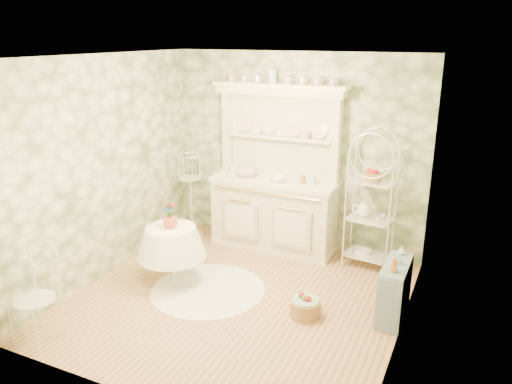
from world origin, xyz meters
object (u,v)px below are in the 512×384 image
at_px(side_shelf, 394,293).
at_px(round_table, 172,252).
at_px(kitchen_dresser, 274,170).
at_px(birdcage_stand, 191,189).
at_px(bakers_rack, 371,197).
at_px(floor_basket, 305,306).
at_px(cafe_chair, 34,297).

xyz_separation_m(side_shelf, round_table, (-2.59, -0.34, 0.11)).
bearing_deg(side_shelf, kitchen_dresser, 143.92).
height_order(round_table, birdcage_stand, birdcage_stand).
relative_size(bakers_rack, side_shelf, 2.93).
distance_m(kitchen_dresser, birdcage_stand, 1.34).
distance_m(side_shelf, floor_basket, 0.96).
distance_m(birdcage_stand, floor_basket, 2.76).
bearing_deg(cafe_chair, side_shelf, 20.04).
height_order(round_table, cafe_chair, cafe_chair).
distance_m(kitchen_dresser, cafe_chair, 3.37).
bearing_deg(birdcage_stand, cafe_chair, -89.17).
relative_size(cafe_chair, birdcage_stand, 0.64).
xyz_separation_m(side_shelf, birdcage_stand, (-3.15, 1.00, 0.47)).
height_order(kitchen_dresser, side_shelf, kitchen_dresser).
bearing_deg(round_table, birdcage_stand, 112.65).
xyz_separation_m(kitchen_dresser, side_shelf, (1.88, -1.13, -0.87)).
bearing_deg(floor_basket, kitchen_dresser, 123.85).
relative_size(side_shelf, cafe_chair, 0.67).
bearing_deg(kitchen_dresser, floor_basket, -56.15).
relative_size(round_table, cafe_chair, 0.81).
distance_m(bakers_rack, floor_basket, 1.75).
xyz_separation_m(round_table, floor_basket, (1.73, -0.05, -0.27)).
bearing_deg(bakers_rack, round_table, -136.86).
height_order(kitchen_dresser, floor_basket, kitchen_dresser).
xyz_separation_m(bakers_rack, cafe_chair, (-2.57, -3.05, -0.47)).
bearing_deg(side_shelf, round_table, -177.60).
bearing_deg(side_shelf, bakers_rack, 110.74).
distance_m(round_table, cafe_chair, 1.68).
height_order(cafe_chair, floor_basket, cafe_chair).
xyz_separation_m(birdcage_stand, floor_basket, (2.29, -1.39, -0.63)).
distance_m(cafe_chair, birdcage_stand, 2.95).
relative_size(bakers_rack, floor_basket, 5.23).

